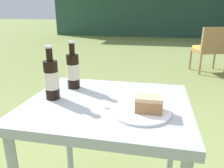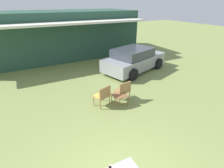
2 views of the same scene
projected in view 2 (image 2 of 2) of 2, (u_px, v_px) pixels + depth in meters
cabin_building at (54, 34)px, 12.79m from camera, size 11.68×5.64×3.21m
parked_car at (134, 60)px, 10.37m from camera, size 4.39×2.90×1.36m
wicker_chair_cushioned at (103, 95)px, 6.82m from camera, size 0.68×0.61×0.86m
wicker_chair_plain at (123, 90)px, 7.19m from camera, size 0.62×0.51×0.86m
garden_side_table at (120, 96)px, 6.92m from camera, size 0.55×0.49×0.45m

